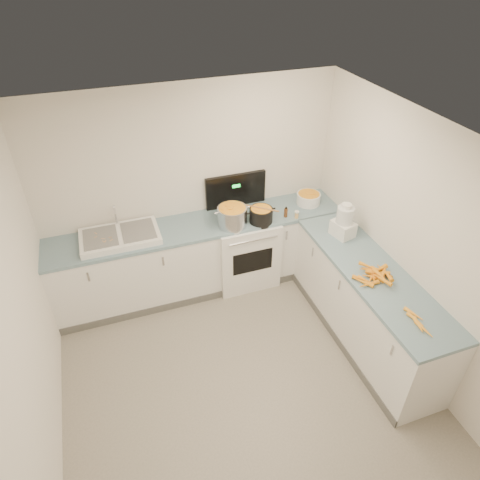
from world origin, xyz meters
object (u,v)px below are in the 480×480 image
object	(u,v)px
stove	(243,248)
sink	(120,236)
steel_pot	(232,217)
extract_bottle	(286,213)
spice_jar	(297,215)
mixing_bowl	(308,199)
black_pot	(261,216)
food_processor	(344,222)

from	to	relation	value
stove	sink	world-z (taller)	stove
steel_pot	extract_bottle	distance (m)	0.66
spice_jar	mixing_bowl	bearing A→B (deg)	42.56
steel_pot	black_pot	world-z (taller)	steel_pot
sink	mixing_bowl	distance (m)	2.32
sink	extract_bottle	bearing A→B (deg)	-5.47
sink	spice_jar	xyz separation A→B (m)	(2.04, -0.25, 0.00)
black_pot	spice_jar	distance (m)	0.44
food_processor	extract_bottle	bearing A→B (deg)	127.86
sink	steel_pot	distance (m)	1.28
stove	black_pot	size ratio (longest dim) A/B	4.98
sink	black_pot	bearing A→B (deg)	-6.51
extract_bottle	steel_pot	bearing A→B (deg)	176.34
stove	steel_pot	world-z (taller)	stove
stove	steel_pot	size ratio (longest dim) A/B	3.95
stove	black_pot	world-z (taller)	stove
stove	food_processor	world-z (taller)	stove
spice_jar	food_processor	xyz separation A→B (m)	(0.33, -0.50, 0.14)
steel_pot	food_processor	bearing A→B (deg)	-28.92
black_pot	mixing_bowl	size ratio (longest dim) A/B	0.92
sink	steel_pot	world-z (taller)	sink
steel_pot	spice_jar	distance (m)	0.78
mixing_bowl	extract_bottle	world-z (taller)	mixing_bowl
sink	food_processor	distance (m)	2.48
stove	extract_bottle	size ratio (longest dim) A/B	12.30
sink	spice_jar	bearing A→B (deg)	-7.10
sink	food_processor	size ratio (longest dim) A/B	2.12
stove	food_processor	size ratio (longest dim) A/B	3.35
stove	spice_jar	distance (m)	0.81
black_pot	spice_jar	xyz separation A→B (m)	(0.43, -0.07, -0.04)
mixing_bowl	food_processor	bearing A→B (deg)	-86.76
sink	steel_pot	bearing A→B (deg)	-6.40
black_pot	food_processor	size ratio (longest dim) A/B	0.67
stove	sink	xyz separation A→B (m)	(-1.45, 0.02, 0.50)
black_pot	extract_bottle	xyz separation A→B (m)	(0.32, -0.00, -0.02)
sink	spice_jar	distance (m)	2.05
steel_pot	spice_jar	size ratio (longest dim) A/B	4.44
black_pot	food_processor	xyz separation A→B (m)	(0.76, -0.57, 0.10)
stove	extract_bottle	bearing A→B (deg)	-19.52
sink	extract_bottle	size ratio (longest dim) A/B	7.78
sink	steel_pot	size ratio (longest dim) A/B	2.50
black_pot	extract_bottle	size ratio (longest dim) A/B	2.47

